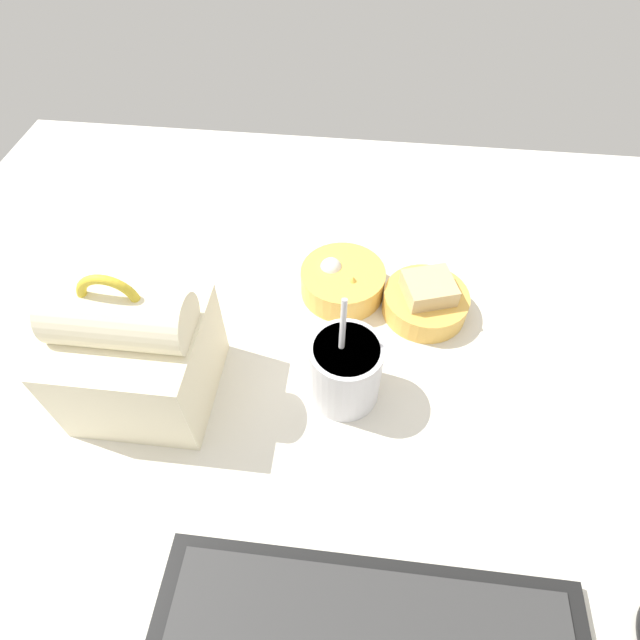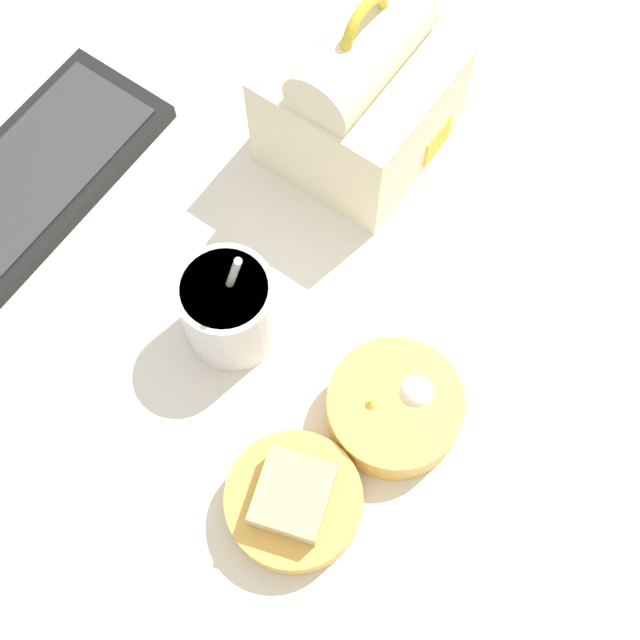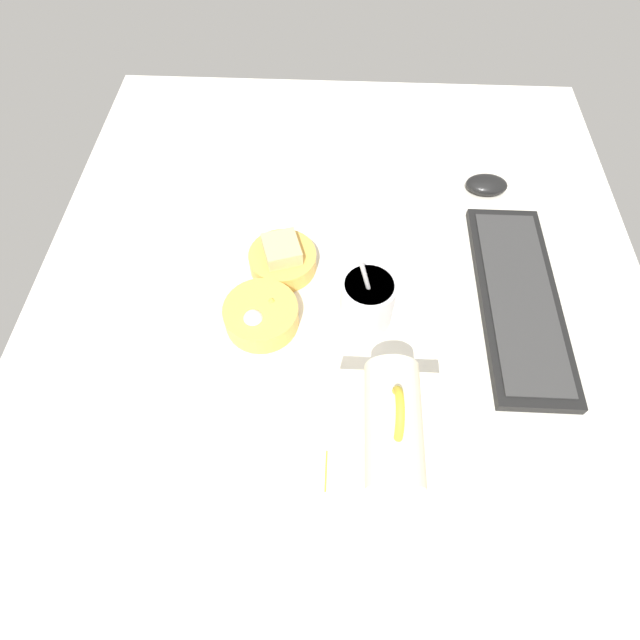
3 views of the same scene
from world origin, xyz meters
The scene contains 6 objects.
desk_surface centered at (0.00, 0.00, 1.00)cm, with size 140.00×110.00×2.00cm.
keyboard centered at (-5.14, 31.06, 3.02)cm, with size 41.14×13.33×2.10cm.
lunch_bag centered at (23.95, 6.70, 10.03)cm, with size 16.34×15.80×21.13cm.
soup_cup centered at (-0.62, 4.41, 7.07)cm, with size 8.90×8.90×16.16cm.
bento_bowl_sandwich centered at (-11.12, -10.49, 4.37)cm, with size 12.12×12.12×6.35cm.
bento_bowl_snacks centered at (1.03, -12.96, 4.32)cm, with size 12.44×12.44×5.48cm.
Camera 1 is at (-1.32, 37.82, 58.32)cm, focal length 28.00 mm.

